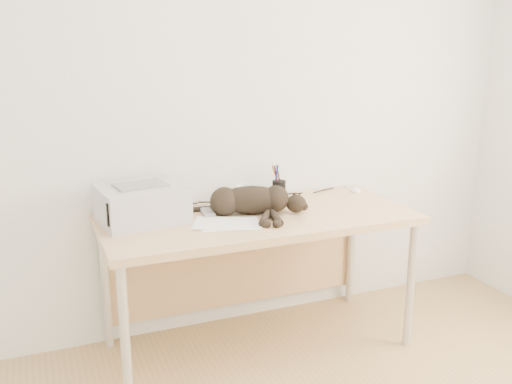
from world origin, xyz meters
name	(u,v)px	position (x,y,z in m)	size (l,w,h in m)	color
wall_back	(233,99)	(0.00, 1.75, 1.30)	(3.50, 3.50, 0.00)	silver
desk	(252,235)	(0.00, 1.48, 0.61)	(1.60, 0.70, 0.74)	tan
printer	(141,203)	(-0.57, 1.52, 0.83)	(0.44, 0.39, 0.19)	silver
papers	(227,224)	(-0.20, 1.31, 0.74)	(0.36, 0.30, 0.01)	white
cat	(248,201)	(-0.04, 1.43, 0.81)	(0.64, 0.45, 0.15)	black
mug	(245,194)	(0.03, 1.66, 0.79)	(0.10, 0.10, 0.09)	white
pen_cup	(279,189)	(0.23, 1.64, 0.79)	(0.08, 0.08, 0.19)	black
remote_grey	(206,211)	(-0.24, 1.53, 0.75)	(0.05, 0.19, 0.02)	gray
remote_black	(273,204)	(0.14, 1.53, 0.75)	(0.05, 0.18, 0.02)	black
mouse	(356,188)	(0.72, 1.62, 0.76)	(0.07, 0.12, 0.04)	white
cable_tangle	(237,199)	(0.00, 1.70, 0.75)	(1.36, 0.07, 0.01)	black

